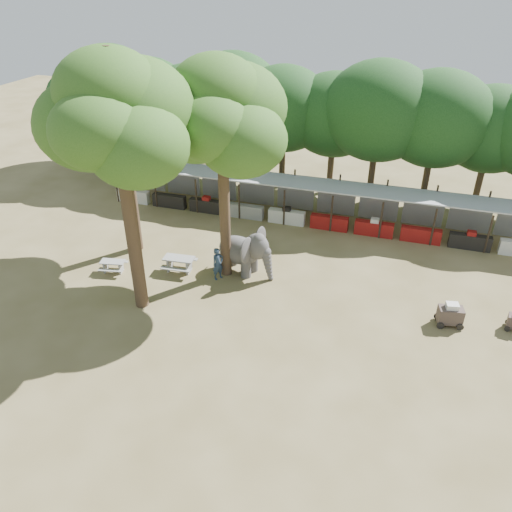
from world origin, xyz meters
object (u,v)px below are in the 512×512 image
(elephant, at_px, (245,251))
(handler, at_px, (218,264))
(picnic_table_far, at_px, (179,262))
(picnic_table_near, at_px, (113,265))
(yard_tree_center, at_px, (116,119))
(yard_tree_left, at_px, (119,108))
(cart_front, at_px, (450,314))
(yard_tree_back, at_px, (220,116))

(elephant, bearing_deg, handler, -125.10)
(picnic_table_far, bearing_deg, picnic_table_near, -165.98)
(yard_tree_center, distance_m, elephant, 9.86)
(elephant, xyz_separation_m, picnic_table_near, (-6.93, -2.15, -0.87))
(yard_tree_left, height_order, cart_front, yard_tree_left)
(yard_tree_back, xyz_separation_m, elephant, (1.08, 0.24, -7.24))
(yard_tree_left, bearing_deg, yard_tree_center, -59.04)
(handler, distance_m, cart_front, 11.78)
(yard_tree_center, height_order, picnic_table_far, yard_tree_center)
(yard_tree_center, relative_size, elephant, 3.45)
(elephant, height_order, picnic_table_near, elephant)
(yard_tree_center, bearing_deg, handler, 47.73)
(yard_tree_back, xyz_separation_m, cart_front, (11.66, -1.29, -7.95))
(cart_front, bearing_deg, elephant, 161.04)
(cart_front, bearing_deg, yard_tree_left, 161.88)
(yard_tree_back, bearing_deg, picnic_table_far, -162.78)
(handler, bearing_deg, yard_tree_left, 106.63)
(yard_tree_left, height_order, yard_tree_center, yard_tree_center)
(picnic_table_far, relative_size, cart_front, 1.33)
(picnic_table_far, bearing_deg, yard_tree_center, -104.71)
(yard_tree_left, relative_size, elephant, 3.16)
(yard_tree_back, height_order, handler, yard_tree_back)
(yard_tree_center, height_order, yard_tree_back, yard_tree_center)
(picnic_table_near, bearing_deg, picnic_table_far, 7.59)
(elephant, relative_size, handler, 1.91)
(cart_front, bearing_deg, yard_tree_center, 179.74)
(handler, height_order, cart_front, handler)
(yard_tree_left, distance_m, picnic_table_far, 8.63)
(yard_tree_back, bearing_deg, yard_tree_left, 170.54)
(yard_tree_center, xyz_separation_m, cart_front, (14.66, 2.71, -8.62))
(handler, xyz_separation_m, picnic_table_far, (-2.32, 0.07, -0.37))
(yard_tree_center, bearing_deg, picnic_table_far, 79.97)
(yard_tree_center, bearing_deg, picnic_table_near, 143.84)
(yard_tree_left, relative_size, cart_front, 8.18)
(yard_tree_back, relative_size, cart_front, 8.43)
(yard_tree_left, xyz_separation_m, yard_tree_back, (6.00, -1.00, 0.34))
(cart_front, bearing_deg, handler, 166.95)
(yard_tree_center, height_order, cart_front, yard_tree_center)
(elephant, relative_size, cart_front, 2.59)
(yard_tree_back, distance_m, picnic_table_far, 8.39)
(elephant, distance_m, picnic_table_far, 3.71)
(yard_tree_back, bearing_deg, elephant, 12.49)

